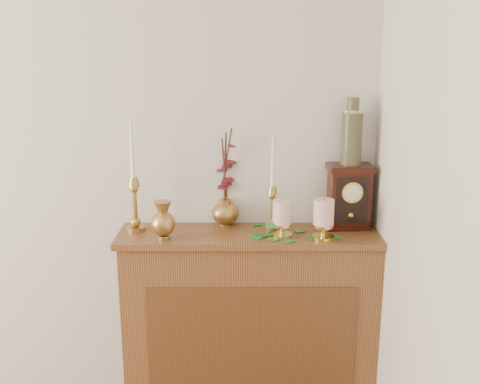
{
  "coord_description": "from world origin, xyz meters",
  "views": [
    {
      "loc": [
        1.34,
        -0.39,
        1.78
      ],
      "look_at": [
        1.35,
        2.05,
        1.14
      ],
      "focal_mm": 42.0,
      "sensor_mm": 36.0,
      "label": 1
    }
  ],
  "objects_px": {
    "ceramic_vase": "(352,135)",
    "bud_vase": "(163,221)",
    "ginger_jar": "(226,180)",
    "candlestick_center": "(272,201)",
    "candlestick_left": "(134,195)",
    "mantel_clock": "(349,197)"
  },
  "relations": [
    {
      "from": "ceramic_vase",
      "to": "bud_vase",
      "type": "bearing_deg",
      "value": -168.32
    },
    {
      "from": "ginger_jar",
      "to": "ceramic_vase",
      "type": "distance_m",
      "value": 0.63
    },
    {
      "from": "candlestick_center",
      "to": "ginger_jar",
      "type": "relative_size",
      "value": 0.93
    },
    {
      "from": "ginger_jar",
      "to": "candlestick_left",
      "type": "bearing_deg",
      "value": -163.74
    },
    {
      "from": "mantel_clock",
      "to": "candlestick_center",
      "type": "bearing_deg",
      "value": -174.43
    },
    {
      "from": "ceramic_vase",
      "to": "ginger_jar",
      "type": "bearing_deg",
      "value": 173.57
    },
    {
      "from": "bud_vase",
      "to": "ginger_jar",
      "type": "xyz_separation_m",
      "value": [
        0.28,
        0.24,
        0.13
      ]
    },
    {
      "from": "candlestick_left",
      "to": "ginger_jar",
      "type": "height_order",
      "value": "candlestick_left"
    },
    {
      "from": "mantel_clock",
      "to": "ceramic_vase",
      "type": "distance_m",
      "value": 0.3
    },
    {
      "from": "candlestick_left",
      "to": "candlestick_center",
      "type": "relative_size",
      "value": 1.19
    },
    {
      "from": "candlestick_center",
      "to": "mantel_clock",
      "type": "height_order",
      "value": "candlestick_center"
    },
    {
      "from": "mantel_clock",
      "to": "bud_vase",
      "type": "bearing_deg",
      "value": -171.19
    },
    {
      "from": "ginger_jar",
      "to": "mantel_clock",
      "type": "xyz_separation_m",
      "value": [
        0.58,
        -0.07,
        -0.07
      ]
    },
    {
      "from": "bud_vase",
      "to": "ginger_jar",
      "type": "height_order",
      "value": "ginger_jar"
    },
    {
      "from": "candlestick_center",
      "to": "ceramic_vase",
      "type": "height_order",
      "value": "ceramic_vase"
    },
    {
      "from": "candlestick_center",
      "to": "bud_vase",
      "type": "distance_m",
      "value": 0.51
    },
    {
      "from": "ginger_jar",
      "to": "mantel_clock",
      "type": "distance_m",
      "value": 0.59
    },
    {
      "from": "candlestick_center",
      "to": "mantel_clock",
      "type": "xyz_separation_m",
      "value": [
        0.37,
        0.05,
        0.0
      ]
    },
    {
      "from": "candlestick_center",
      "to": "ginger_jar",
      "type": "xyz_separation_m",
      "value": [
        -0.22,
        0.12,
        0.07
      ]
    },
    {
      "from": "candlestick_left",
      "to": "bud_vase",
      "type": "bearing_deg",
      "value": -39.31
    },
    {
      "from": "candlestick_left",
      "to": "ginger_jar",
      "type": "xyz_separation_m",
      "value": [
        0.42,
        0.12,
        0.04
      ]
    },
    {
      "from": "candlestick_center",
      "to": "bud_vase",
      "type": "relative_size",
      "value": 2.51
    }
  ]
}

